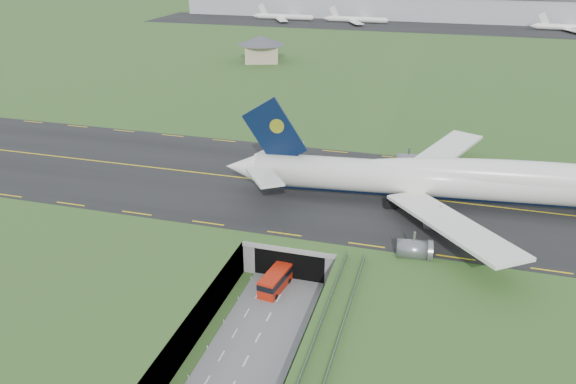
% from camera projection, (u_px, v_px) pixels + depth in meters
% --- Properties ---
extents(ground, '(900.00, 900.00, 0.00)m').
position_uv_depth(ground, '(275.00, 306.00, 86.46)').
color(ground, '#355A24').
rests_on(ground, ground).
extents(airfield_deck, '(800.00, 800.00, 6.00)m').
position_uv_depth(airfield_deck, '(275.00, 290.00, 85.22)').
color(airfield_deck, gray).
rests_on(airfield_deck, ground).
extents(trench_road, '(12.00, 75.00, 0.20)m').
position_uv_depth(trench_road, '(259.00, 336.00, 79.85)').
color(trench_road, slate).
rests_on(trench_road, ground).
extents(taxiway, '(800.00, 44.00, 0.18)m').
position_uv_depth(taxiway, '(323.00, 187.00, 112.84)').
color(taxiway, black).
rests_on(taxiway, airfield_deck).
extents(tunnel_portal, '(17.00, 22.30, 6.00)m').
position_uv_depth(tunnel_portal, '(303.00, 237.00, 99.71)').
color(tunnel_portal, gray).
rests_on(tunnel_portal, ground).
extents(guideway, '(3.00, 53.00, 7.05)m').
position_uv_depth(guideway, '(316.00, 379.00, 64.75)').
color(guideway, '#A8A8A3').
rests_on(guideway, ground).
extents(jumbo_jet, '(93.29, 59.96, 19.95)m').
position_uv_depth(jumbo_jet, '(471.00, 181.00, 102.49)').
color(jumbo_jet, white).
rests_on(jumbo_jet, ground).
extents(shuttle_tram, '(3.91, 7.86, 3.07)m').
position_uv_depth(shuttle_tram, '(275.00, 281.00, 89.89)').
color(shuttle_tram, red).
rests_on(shuttle_tram, ground).
extents(service_building, '(24.16, 24.16, 10.41)m').
position_uv_depth(service_building, '(261.00, 46.00, 226.32)').
color(service_building, tan).
rests_on(service_building, ground).
extents(cargo_terminal, '(320.00, 67.00, 15.60)m').
position_uv_depth(cargo_terminal, '(420.00, 7.00, 342.84)').
color(cargo_terminal, '#B2B2B2').
rests_on(cargo_terminal, ground).
extents(distant_hills, '(700.00, 91.00, 60.00)m').
position_uv_depth(distant_hills, '(512.00, 15.00, 448.21)').
color(distant_hills, '#576962').
rests_on(distant_hills, ground).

